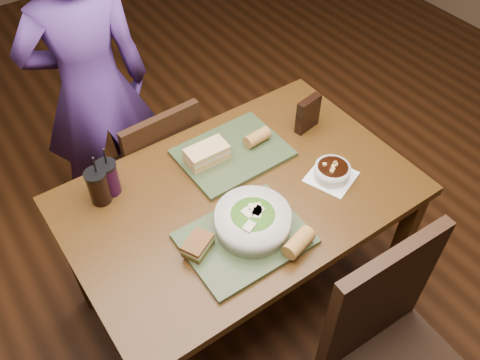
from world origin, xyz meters
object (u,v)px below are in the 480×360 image
at_px(tray_near, 245,239).
at_px(sandwich_near, 198,245).
at_px(salad_bowl, 253,220).
at_px(diner, 92,90).
at_px(baguette_near, 299,243).
at_px(cup_berry, 108,178).
at_px(chair_far, 159,169).
at_px(cup_cola, 99,187).
at_px(soup_bowl, 332,172).
at_px(tray_far, 233,153).
at_px(sandwich_far, 207,154).
at_px(chair_near, 392,350).
at_px(chip_bag, 308,114).
at_px(baguette_far, 257,137).
at_px(dining_table, 240,208).

relative_size(tray_near, sandwich_near, 3.37).
relative_size(salad_bowl, sandwich_near, 2.11).
bearing_deg(sandwich_near, diner, 86.28).
xyz_separation_m(baguette_near, cup_berry, (-0.40, 0.62, 0.02)).
bearing_deg(chair_far, cup_cola, -142.07).
distance_m(salad_bowl, soup_bowl, 0.41).
relative_size(tray_far, salad_bowl, 1.59).
height_order(tray_far, sandwich_far, sandwich_far).
distance_m(chair_far, sandwich_far, 0.48).
bearing_deg(chair_near, sandwich_near, 123.03).
height_order(tray_near, chip_bag, chip_bag).
bearing_deg(baguette_far, diner, 120.21).
relative_size(chair_near, chip_bag, 6.57).
distance_m(chair_far, tray_far, 0.49).
distance_m(soup_bowl, baguette_near, 0.38).
relative_size(cup_cola, chip_bag, 1.45).
distance_m(salad_bowl, sandwich_near, 0.21).
relative_size(chair_near, diner, 0.65).
xyz_separation_m(tray_near, soup_bowl, (0.45, 0.05, 0.02)).
xyz_separation_m(dining_table, baguette_far, (0.21, 0.17, 0.14)).
xyz_separation_m(sandwich_near, baguette_near, (0.28, -0.19, 0.00)).
bearing_deg(baguette_near, cup_berry, 122.99).
bearing_deg(tray_near, salad_bowl, 21.40).
bearing_deg(cup_berry, sandwich_far, -12.70).
bearing_deg(baguette_far, salad_bowl, -128.40).
xyz_separation_m(baguette_far, cup_berry, (-0.60, 0.11, 0.03)).
bearing_deg(cup_berry, diner, 72.61).
distance_m(sandwich_near, baguette_near, 0.34).
bearing_deg(baguette_far, sandwich_near, -146.66).
bearing_deg(sandwich_near, chair_far, 74.67).
bearing_deg(salad_bowl, sandwich_near, 171.26).
bearing_deg(chair_near, tray_far, 90.95).
bearing_deg(baguette_near, soup_bowl, 30.51).
xyz_separation_m(chair_near, chip_bag, (0.34, 0.87, 0.27)).
bearing_deg(sandwich_near, tray_near, -17.02).
distance_m(dining_table, sandwich_near, 0.33).
bearing_deg(sandwich_far, soup_bowl, -44.01).
height_order(chair_near, cup_cola, chair_near).
bearing_deg(sandwich_near, chip_bag, 21.51).
height_order(baguette_near, cup_cola, cup_cola).
bearing_deg(cup_berry, chair_far, 39.83).
relative_size(diner, chip_bag, 10.11).
relative_size(diner, tray_near, 3.68).
distance_m(chair_near, tray_far, 0.93).
bearing_deg(chair_near, salad_bowl, 107.66).
bearing_deg(cup_berry, sandwich_near, -74.42).
distance_m(sandwich_far, cup_berry, 0.39).
relative_size(tray_far, sandwich_far, 2.51).
distance_m(chair_near, sandwich_far, 0.97).
xyz_separation_m(chair_far, sandwich_far, (0.07, -0.34, 0.33)).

